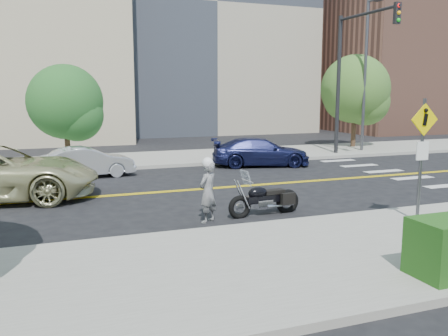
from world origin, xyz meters
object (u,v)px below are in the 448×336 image
Objects in this scene: motorcycle at (265,192)px; parked_car_blue at (261,152)px; parked_car_silver at (87,162)px; pedestrian_sign at (422,148)px; motorcyclist at (208,190)px.

parked_car_blue is at bearing 60.62° from motorcycle.
motorcycle is at bearing 169.91° from parked_car_blue.
motorcycle is 0.57× the size of parked_car_silver.
parked_car_blue is (3.57, 8.02, 0.00)m from motorcycle.
motorcycle reaches higher than parked_car_silver.
motorcycle is at bearing 141.74° from pedestrian_sign.
motorcyclist reaches higher than parked_car_silver.
motorcycle is 8.73m from parked_car_silver.
motorcycle is (-3.03, 2.39, -1.33)m from pedestrian_sign.
motorcyclist is 0.38× the size of parked_car_blue.
parked_car_blue reaches higher than motorcycle.
parked_car_silver is (-7.09, 10.12, -1.36)m from pedestrian_sign.
motorcyclist reaches higher than motorcycle.
motorcyclist is at bearing -179.83° from motorcycle.
pedestrian_sign is at bearing -150.36° from parked_car_silver.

